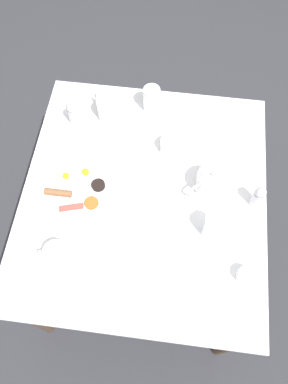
# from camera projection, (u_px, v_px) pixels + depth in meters

# --- Properties ---
(ground_plane) EXTENTS (8.00, 8.00, 0.00)m
(ground_plane) POSITION_uv_depth(u_px,v_px,m) (144.00, 250.00, 2.19)
(ground_plane) COLOR #333338
(table) EXTENTS (0.99, 1.09, 0.75)m
(table) POSITION_uv_depth(u_px,v_px,m) (144.00, 201.00, 1.58)
(table) COLOR white
(table) RESTS_ON ground_plane
(breakfast_plate) EXTENTS (0.31, 0.31, 0.04)m
(breakfast_plate) POSITION_uv_depth(u_px,v_px,m) (79.00, 190.00, 1.51)
(breakfast_plate) COLOR white
(breakfast_plate) RESTS_ON table
(teapot_near) EXTENTS (0.18, 0.13, 0.13)m
(teapot_near) POSITION_uv_depth(u_px,v_px,m) (210.00, 182.00, 1.48)
(teapot_near) COLOR white
(teapot_near) RESTS_ON table
(teapot_far) EXTENTS (0.18, 0.13, 0.13)m
(teapot_far) POSITION_uv_depth(u_px,v_px,m) (110.00, 108.00, 1.64)
(teapot_far) COLOR white
(teapot_far) RESTS_ON table
(teacup_with_saucer_left) EXTENTS (0.15, 0.15, 0.07)m
(teacup_with_saucer_left) POSITION_uv_depth(u_px,v_px,m) (56.00, 254.00, 1.38)
(teacup_with_saucer_left) COLOR white
(teacup_with_saucer_left) RESTS_ON table
(teacup_with_saucer_right) EXTENTS (0.15, 0.15, 0.07)m
(teacup_with_saucer_right) POSITION_uv_depth(u_px,v_px,m) (170.00, 146.00, 1.58)
(teacup_with_saucer_right) COLOR white
(teacup_with_saucer_right) RESTS_ON table
(water_glass_tall) EXTENTS (0.07, 0.07, 0.12)m
(water_glass_tall) POSITION_uv_depth(u_px,v_px,m) (213.00, 227.00, 1.39)
(water_glass_tall) COLOR white
(water_glass_tall) RESTS_ON table
(water_glass_short) EXTENTS (0.07, 0.07, 0.13)m
(water_glass_short) POSITION_uv_depth(u_px,v_px,m) (152.00, 99.00, 1.65)
(water_glass_short) COLOR white
(water_glass_short) RESTS_ON table
(creamer_jug) EXTENTS (0.08, 0.06, 0.05)m
(creamer_jug) POSITION_uv_depth(u_px,v_px,m) (246.00, 276.00, 1.34)
(creamer_jug) COLOR white
(creamer_jug) RESTS_ON table
(pepper_grinder) EXTENTS (0.04, 0.04, 0.12)m
(pepper_grinder) POSITION_uv_depth(u_px,v_px,m) (72.00, 113.00, 1.62)
(pepper_grinder) COLOR #BCBCC1
(pepper_grinder) RESTS_ON table
(salt_grinder) EXTENTS (0.04, 0.04, 0.12)m
(salt_grinder) POSITION_uv_depth(u_px,v_px,m) (258.00, 196.00, 1.44)
(salt_grinder) COLOR #BCBCC1
(salt_grinder) RESTS_ON table
(napkin_folded) EXTENTS (0.16, 0.14, 0.01)m
(napkin_folded) POSITION_uv_depth(u_px,v_px,m) (153.00, 304.00, 1.32)
(napkin_folded) COLOR white
(napkin_folded) RESTS_ON table
(fork_by_plate) EXTENTS (0.17, 0.07, 0.00)m
(fork_by_plate) POSITION_uv_depth(u_px,v_px,m) (204.00, 125.00, 1.66)
(fork_by_plate) COLOR silver
(fork_by_plate) RESTS_ON table
(knife_by_plate) EXTENTS (0.13, 0.18, 0.00)m
(knife_by_plate) POSITION_uv_depth(u_px,v_px,m) (122.00, 253.00, 1.41)
(knife_by_plate) COLOR silver
(knife_by_plate) RESTS_ON table
(spoon_for_tea) EXTENTS (0.08, 0.15, 0.00)m
(spoon_for_tea) POSITION_uv_depth(u_px,v_px,m) (200.00, 271.00, 1.38)
(spoon_for_tea) COLOR silver
(spoon_for_tea) RESTS_ON table
(fork_spare) EXTENTS (0.17, 0.02, 0.00)m
(fork_spare) POSITION_uv_depth(u_px,v_px,m) (158.00, 213.00, 1.48)
(fork_spare) COLOR silver
(fork_spare) RESTS_ON table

